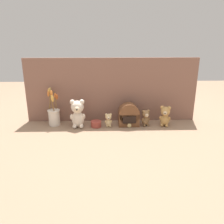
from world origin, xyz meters
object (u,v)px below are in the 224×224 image
object	(u,v)px
teddy_bear_tiny	(108,120)
vintage_radio	(129,116)
flower_vase	(54,114)
teddy_bear_small	(146,117)
decorative_tin_tall	(96,124)
teddy_bear_medium	(165,116)
teddy_bear_large	(78,113)

from	to	relation	value
teddy_bear_tiny	vintage_radio	bearing A→B (deg)	6.20
teddy_bear_tiny	flower_vase	xyz separation A→B (m)	(-0.49, 0.06, 0.04)
teddy_bear_small	decorative_tin_tall	distance (m)	0.45
teddy_bear_small	teddy_bear_medium	bearing A→B (deg)	-4.57
teddy_bear_large	decorative_tin_tall	bearing A→B (deg)	-0.34
teddy_bear_small	flower_vase	world-z (taller)	flower_vase
teddy_bear_medium	decorative_tin_tall	distance (m)	0.62
teddy_bear_small	teddy_bear_tiny	world-z (taller)	teddy_bear_small
teddy_bear_tiny	vintage_radio	distance (m)	0.18
teddy_bear_small	flower_vase	bearing A→B (deg)	177.17
teddy_bear_large	flower_vase	bearing A→B (deg)	165.78
teddy_bear_tiny	decorative_tin_tall	bearing A→B (deg)	179.96
teddy_bear_large	flower_vase	xyz separation A→B (m)	(-0.22, 0.06, -0.02)
teddy_bear_large	teddy_bear_medium	size ratio (longest dim) A/B	1.35
vintage_radio	decorative_tin_tall	distance (m)	0.30
teddy_bear_large	vintage_radio	size ratio (longest dim) A/B	1.21
teddy_bear_tiny	decorative_tin_tall	xyz separation A→B (m)	(-0.11, 0.00, -0.04)
teddy_bear_tiny	flower_vase	world-z (taller)	flower_vase
teddy_bear_medium	decorative_tin_tall	xyz separation A→B (m)	(-0.61, -0.00, -0.07)
decorative_tin_tall	teddy_bear_medium	bearing A→B (deg)	0.23
teddy_bear_tiny	flower_vase	distance (m)	0.49
teddy_bear_medium	decorative_tin_tall	size ratio (longest dim) A/B	1.94
flower_vase	decorative_tin_tall	bearing A→B (deg)	-8.52
teddy_bear_medium	teddy_bear_small	xyz separation A→B (m)	(-0.17, 0.01, -0.02)
teddy_bear_large	teddy_bear_medium	bearing A→B (deg)	0.11
teddy_bear_medium	vintage_radio	bearing A→B (deg)	176.95
teddy_bear_large	flower_vase	world-z (taller)	flower_vase
teddy_bear_medium	flower_vase	xyz separation A→B (m)	(-0.99, 0.05, 0.01)
vintage_radio	decorative_tin_tall	size ratio (longest dim) A/B	2.17
flower_vase	decorative_tin_tall	size ratio (longest dim) A/B	3.51
teddy_bear_tiny	vintage_radio	world-z (taller)	vintage_radio
teddy_bear_tiny	teddy_bear_small	bearing A→B (deg)	2.77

